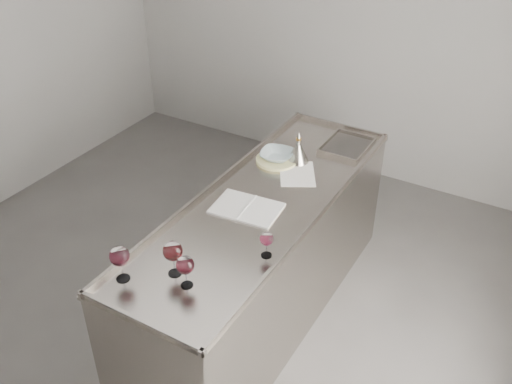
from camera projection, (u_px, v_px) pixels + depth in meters
The scene contains 11 objects.
room_shell at pixel (163, 137), 3.30m from camera, with size 4.54×5.04×2.84m.
counter at pixel (263, 259), 3.82m from camera, with size 0.77×2.42×0.97m.
wine_glass_left at pixel (120, 257), 2.88m from camera, with size 0.10×0.10×0.21m.
wine_glass_middle at pixel (173, 252), 2.92m from camera, with size 0.10×0.10×0.21m.
wine_glass_right at pixel (185, 266), 2.85m from camera, with size 0.09×0.09×0.18m.
wine_glass_small at pixel (267, 240), 3.06m from camera, with size 0.08×0.08×0.15m.
notebook at pixel (247, 208), 3.49m from camera, with size 0.43×0.32×0.02m.
loose_paper_top at pixel (297, 174), 3.83m from camera, with size 0.23×0.33×0.00m, color silver.
trivet at pixel (277, 160), 3.97m from camera, with size 0.29×0.29×0.02m, color beige.
ceramic_bowl at pixel (277, 155), 3.95m from camera, with size 0.23×0.23×0.06m, color #99AEB2.
wine_funnel at pixel (298, 153), 3.94m from camera, with size 0.16×0.16×0.23m.
Camera 1 is at (1.95, -2.26, 2.94)m, focal length 40.00 mm.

